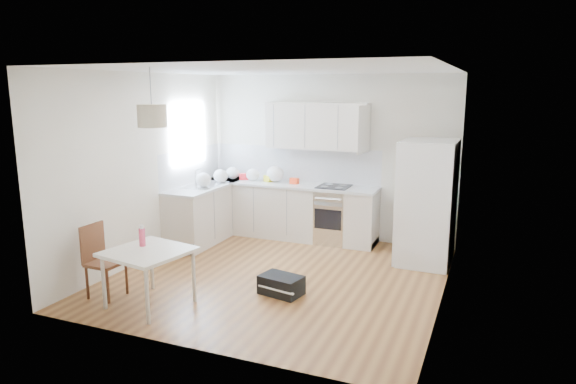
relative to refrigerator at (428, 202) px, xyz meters
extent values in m
plane|color=brown|center=(-1.74, -1.35, -0.88)|extent=(4.20, 4.20, 0.00)
plane|color=white|center=(-1.74, -1.35, 1.82)|extent=(4.20, 4.20, 0.00)
plane|color=silver|center=(-1.74, 0.75, 0.47)|extent=(4.20, 0.00, 4.20)
plane|color=silver|center=(-3.84, -1.35, 0.47)|extent=(0.00, 4.20, 4.20)
plane|color=silver|center=(0.36, -1.35, 0.47)|extent=(0.00, 4.20, 4.20)
cube|color=#BFE0F9|center=(-3.82, -0.20, 0.87)|extent=(0.02, 1.00, 1.00)
cube|color=beige|center=(-2.34, 0.45, -0.44)|extent=(3.00, 0.60, 0.88)
cube|color=beige|center=(-3.54, -0.15, -0.44)|extent=(0.60, 1.80, 0.88)
cube|color=silver|center=(-2.34, 0.45, 0.02)|extent=(3.02, 0.64, 0.04)
cube|color=silver|center=(-3.54, -0.15, 0.02)|extent=(0.64, 1.82, 0.04)
cube|color=white|center=(-2.34, 0.74, 0.33)|extent=(3.00, 0.01, 0.58)
cube|color=white|center=(-3.83, -0.15, 0.33)|extent=(0.01, 1.80, 0.58)
cube|color=beige|center=(-1.89, 0.59, 0.99)|extent=(1.70, 0.32, 0.75)
cube|color=beige|center=(-2.75, -2.76, -0.24)|extent=(0.99, 0.99, 0.04)
cylinder|color=beige|center=(-3.17, -3.04, -0.57)|extent=(0.04, 0.04, 0.63)
cylinder|color=beige|center=(-2.47, -3.18, -0.57)|extent=(0.04, 0.04, 0.63)
cylinder|color=beige|center=(-3.03, -2.34, -0.57)|extent=(0.04, 0.04, 0.63)
cylinder|color=beige|center=(-2.34, -2.48, -0.57)|extent=(0.04, 0.04, 0.63)
cylinder|color=#E03E60|center=(-2.91, -2.65, -0.09)|extent=(0.08, 0.08, 0.25)
cube|color=black|center=(-1.47, -1.88, -0.77)|extent=(0.56, 0.43, 0.23)
cylinder|color=beige|center=(-2.67, -2.67, 1.30)|extent=(0.39, 0.39, 0.25)
ellipsoid|color=white|center=(-3.38, 0.46, 0.14)|extent=(0.24, 0.20, 0.21)
ellipsoid|color=white|center=(-2.98, 0.44, 0.14)|extent=(0.23, 0.20, 0.21)
ellipsoid|color=white|center=(-2.60, 0.51, 0.17)|extent=(0.30, 0.26, 0.27)
ellipsoid|color=white|center=(-3.42, 0.10, 0.15)|extent=(0.25, 0.21, 0.22)
ellipsoid|color=white|center=(-3.48, -0.35, 0.15)|extent=(0.26, 0.22, 0.23)
cube|color=red|center=(-2.22, 0.45, 0.08)|extent=(0.15, 0.10, 0.10)
cube|color=yellow|center=(-2.71, 0.47, 0.09)|extent=(0.18, 0.16, 0.10)
cube|color=red|center=(-3.18, 0.49, 0.09)|extent=(0.18, 0.17, 0.11)
camera|label=1|loc=(0.84, -7.33, 1.59)|focal=32.00mm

